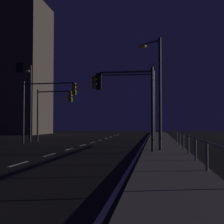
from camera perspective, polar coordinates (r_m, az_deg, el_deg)
ground_plane at (r=22.27m, az=-7.34°, el=-6.51°), size 112.00×112.00×0.00m
sidewalk_right at (r=21.51m, az=9.30°, el=-6.47°), size 2.59×77.00×0.14m
lane_markings_center at (r=25.66m, az=-5.29°, el=-5.93°), size 0.14×50.00×0.01m
lane_edge_line at (r=26.52m, az=5.66°, el=-5.80°), size 0.14×53.00×0.01m
traffic_light_far_right at (r=18.45m, az=2.52°, el=3.52°), size 3.42×0.36×4.82m
traffic_light_near_left at (r=27.97m, az=-11.61°, el=2.37°), size 4.92×0.48×5.44m
traffic_light_mid_right at (r=23.84m, az=2.55°, el=3.51°), size 4.77×0.34×5.49m
traffic_light_far_center at (r=30.47m, az=-10.46°, el=1.31°), size 3.65×0.70×5.00m
street_lamp_corner at (r=19.70m, az=7.93°, el=5.26°), size 1.45×1.21×6.79m
street_lamp_mid_block at (r=31.89m, az=-14.48°, el=2.85°), size 1.43×2.01×7.33m
barrier_fence at (r=14.26m, az=14.71°, el=-5.38°), size 0.09×24.47×0.98m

